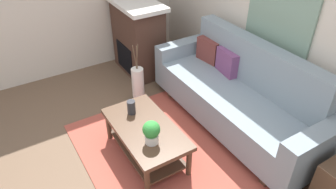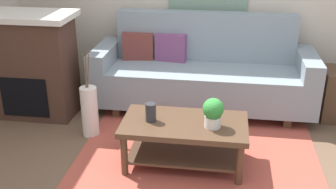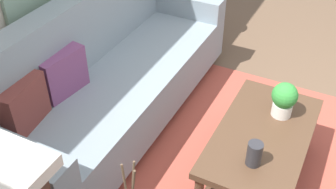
{
  "view_description": "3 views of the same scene",
  "coord_description": "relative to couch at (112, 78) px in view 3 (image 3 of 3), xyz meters",
  "views": [
    {
      "loc": [
        2.2,
        -0.9,
        2.65
      ],
      "look_at": [
        -0.3,
        0.63,
        0.6
      ],
      "focal_mm": 33.21,
      "sensor_mm": 36.0,
      "label": 1
    },
    {
      "loc": [
        0.2,
        -2.94,
        2.07
      ],
      "look_at": [
        -0.32,
        0.65,
        0.5
      ],
      "focal_mm": 43.73,
      "sensor_mm": 36.0,
      "label": 2
    },
    {
      "loc": [
        -2.2,
        -0.11,
        2.31
      ],
      "look_at": [
        -0.09,
        0.96,
        0.49
      ],
      "focal_mm": 43.68,
      "sensor_mm": 36.0,
      "label": 3
    }
  ],
  "objects": [
    {
      "name": "side_table",
      "position": [
        1.54,
        -0.05,
        -0.15
      ],
      "size": [
        0.44,
        0.44,
        0.56
      ],
      "primitive_type": "cube",
      "color": "#513826",
      "rests_on": "ground_plane"
    },
    {
      "name": "couch",
      "position": [
        0.0,
        0.0,
        0.0
      ],
      "size": [
        2.47,
        0.84,
        1.08
      ],
      "color": "gray",
      "rests_on": "ground_plane"
    },
    {
      "name": "coffee_table",
      "position": [
        -0.08,
        -1.26,
        -0.12
      ],
      "size": [
        1.1,
        0.6,
        0.43
      ],
      "color": "#513826",
      "rests_on": "ground_plane"
    },
    {
      "name": "ground_plane",
      "position": [
        0.04,
        -1.49,
        -0.43
      ],
      "size": [
        8.91,
        8.91,
        0.0
      ],
      "primitive_type": "plane",
      "color": "brown"
    },
    {
      "name": "tabletop_vase",
      "position": [
        -0.37,
        -1.28,
        0.08
      ],
      "size": [
        0.1,
        0.1,
        0.17
      ],
      "primitive_type": "cylinder",
      "color": "#2D2D33",
      "rests_on": "coffee_table"
    },
    {
      "name": "throw_pillow_plum",
      "position": [
        -0.39,
        0.12,
        0.25
      ],
      "size": [
        0.37,
        0.17,
        0.32
      ],
      "primitive_type": "cube",
      "rotation": [
        0.0,
        0.0,
        -0.13
      ],
      "color": "#7A4270",
      "rests_on": "couch"
    },
    {
      "name": "throw_pillow_maroon",
      "position": [
        -0.79,
        0.12,
        0.25
      ],
      "size": [
        0.37,
        0.17,
        0.32
      ],
      "primitive_type": "cube",
      "rotation": [
        0.0,
        0.0,
        0.14
      ],
      "color": "brown",
      "rests_on": "couch"
    },
    {
      "name": "potted_plant_tabletop",
      "position": [
        0.17,
        -1.32,
        0.14
      ],
      "size": [
        0.18,
        0.18,
        0.26
      ],
      "color": "white",
      "rests_on": "coffee_table"
    },
    {
      "name": "area_rug",
      "position": [
        0.04,
        -0.99,
        -0.43
      ],
      "size": [
        2.24,
        1.9,
        0.01
      ],
      "primitive_type": "cube",
      "color": "#B24C3D",
      "rests_on": "ground_plane"
    },
    {
      "name": "floor_vase_branch_a",
      "position": [
        -1.07,
        -0.85,
        0.27
      ],
      "size": [
        0.05,
        0.02,
        0.36
      ],
      "primitive_type": "cylinder",
      "rotation": [
        0.03,
        0.12,
        0.0
      ],
      "color": "brown",
      "rests_on": "floor_vase"
    }
  ]
}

